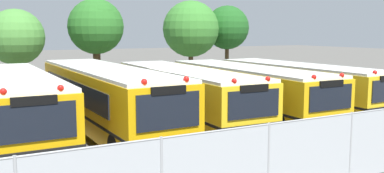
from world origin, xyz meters
The scene contains 12 objects.
ground_plane centered at (0.00, 0.00, 0.00)m, with size 160.00×160.00×0.00m, color #595651.
school_bus_0 centered at (-6.92, -0.05, 1.41)m, with size 2.63×10.96×2.67m.
school_bus_1 centered at (-3.51, -0.26, 1.46)m, with size 2.70×11.72×2.78m.
school_bus_2 centered at (0.11, -0.11, 1.35)m, with size 2.80×11.06×2.56m.
school_bus_3 centered at (3.42, -0.21, 1.34)m, with size 2.75×11.10×2.53m.
school_bus_4 centered at (6.92, 0.04, 1.32)m, with size 2.63×10.88×2.50m.
tree_1 centered at (-5.73, 9.41, 3.75)m, with size 3.20×3.20×5.35m.
tree_2 centered at (-1.05, 9.32, 4.45)m, with size 3.44×3.44×6.09m.
tree_3 centered at (6.36, 10.57, 4.27)m, with size 4.09×4.07×6.29m.
tree_4 centered at (9.39, 10.67, 4.30)m, with size 3.33×3.33×6.03m.
chainlink_fence centered at (-0.73, -8.91, 0.99)m, with size 19.76×0.07×1.92m.
traffic_cone centered at (3.17, -7.34, 0.24)m, with size 0.37×0.37×0.48m, color #EA5914.
Camera 1 is at (-8.46, -16.72, 4.08)m, focal length 39.71 mm.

